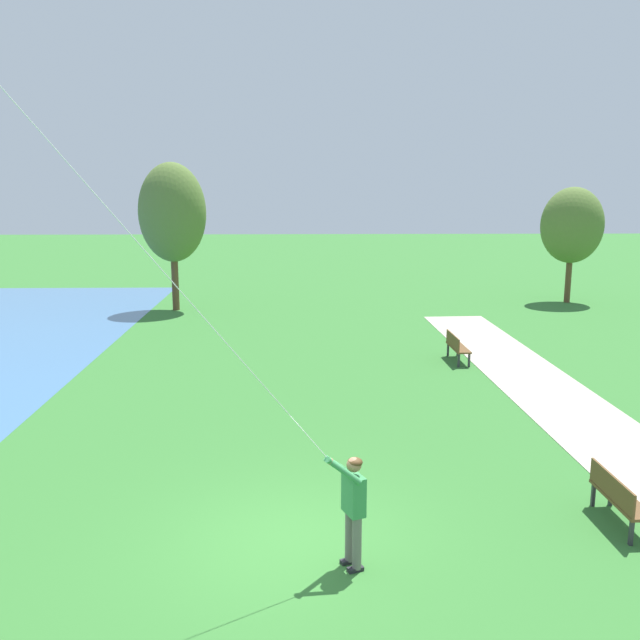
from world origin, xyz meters
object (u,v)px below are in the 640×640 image
object	(u,v)px
person_kite_flyer	(352,502)
tree_lakeside_near	(572,226)
park_bench_near_walkway	(618,496)
tree_treeline_center	(172,213)
park_bench_far_walkway	(456,346)

from	to	relation	value
person_kite_flyer	tree_lakeside_near	distance (m)	24.96
person_kite_flyer	park_bench_near_walkway	size ratio (longest dim) A/B	1.20
park_bench_near_walkway	tree_treeline_center	size ratio (longest dim) A/B	0.24
park_bench_near_walkway	park_bench_far_walkway	bearing A→B (deg)	92.36
tree_treeline_center	park_bench_near_walkway	bearing A→B (deg)	-60.97
park_bench_far_walkway	person_kite_flyer	bearing A→B (deg)	-109.20
park_bench_near_walkway	park_bench_far_walkway	xyz separation A→B (m)	(-0.43, 10.49, 0.00)
tree_lakeside_near	tree_treeline_center	size ratio (longest dim) A/B	0.83
park_bench_far_walkway	tree_treeline_center	bearing A→B (deg)	139.28
park_bench_near_walkway	tree_treeline_center	distance (m)	22.46
tree_lakeside_near	park_bench_far_walkway	bearing A→B (deg)	-125.45
park_bench_far_walkway	tree_treeline_center	xyz separation A→B (m)	(-10.32, 8.88, 3.66)
park_bench_far_walkway	tree_lakeside_near	bearing A→B (deg)	54.55
person_kite_flyer	tree_treeline_center	bearing A→B (deg)	106.90
person_kite_flyer	park_bench_far_walkway	bearing A→B (deg)	70.80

